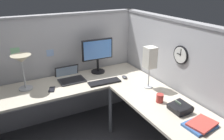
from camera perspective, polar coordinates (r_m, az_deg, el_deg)
The scene contains 16 objects.
cubicle_wall_back at distance 3.33m, azimuth -14.23°, elevation 0.09°, with size 2.57×0.12×1.58m.
cubicle_wall_right at distance 2.94m, azimuth 15.88°, elevation -3.04°, with size 0.12×2.37×1.58m.
desk at distance 2.67m, azimuth -4.28°, elevation -8.86°, with size 2.35×2.15×0.73m.
monitor at distance 3.21m, azimuth -3.71°, elevation 4.30°, with size 0.46×0.20×0.50m.
laptop at distance 3.13m, azimuth -10.76°, elevation -1.74°, with size 0.34×0.38×0.22m.
keyboard at distance 2.96m, azimuth -1.94°, elevation -3.09°, with size 0.43×0.14×0.02m, color black.
computer_mouse at distance 3.10m, azimuth 3.22°, elevation -1.79°, with size 0.06×0.10×0.03m, color #38383D.
desk_lamp_dome at distance 2.87m, azimuth -22.12°, elevation 2.00°, with size 0.24×0.24×0.44m.
cell_phone at distance 2.88m, azimuth -15.16°, elevation -4.82°, with size 0.07×0.14×0.01m, color black.
office_phone at distance 2.44m, azimuth 17.04°, elevation -9.31°, with size 0.20×0.21×0.11m.
book_stack at distance 2.28m, azimuth 21.76°, elevation -12.89°, with size 0.31×0.24×0.04m.
desk_lamp_paper at distance 2.74m, azimuth 9.69°, elevation 2.87°, with size 0.13×0.13×0.53m.
coffee_mug at distance 2.55m, azimuth 12.12°, elevation -7.05°, with size 0.08×0.08×0.10m, color #B2332D.
wall_clock at distance 2.70m, azimuth 17.24°, elevation 3.70°, with size 0.04×0.22×0.22m.
pinned_note_leftmost at distance 3.10m, azimuth -23.54°, elevation 4.41°, with size 0.11×0.00×0.09m, color #8CCC99.
pinned_note_rightmost at distance 3.17m, azimuth -15.56°, elevation 4.23°, with size 0.10×0.00×0.09m, color #99B7E5.
Camera 1 is at (-1.03, -2.16, 2.00)m, focal length 35.73 mm.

